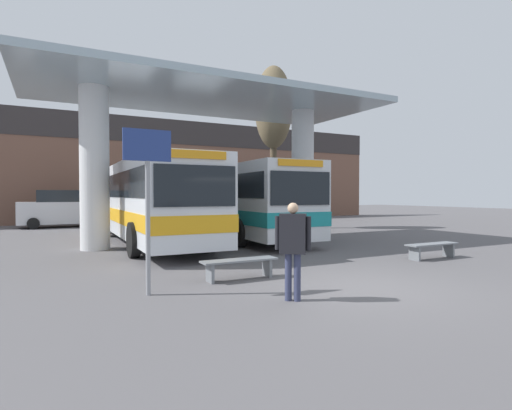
{
  "coord_description": "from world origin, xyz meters",
  "views": [
    {
      "loc": [
        -5.72,
        -6.37,
        1.93
      ],
      "look_at": [
        0.0,
        4.74,
        1.6
      ],
      "focal_mm": 28.0,
      "sensor_mm": 36.0,
      "label": 1
    }
  ],
  "objects_px": {
    "parked_car_street": "(60,209)",
    "waiting_bench_near_pillar": "(240,264)",
    "waiting_bench_mid_platform": "(432,247)",
    "pedestrian_waiting": "(293,241)",
    "transit_bus_center_bay": "(232,199)",
    "info_sign_platform": "(148,178)",
    "poplar_tree_behind_left": "(273,110)",
    "transit_bus_left_bay": "(148,199)"
  },
  "relations": [
    {
      "from": "transit_bus_center_bay",
      "to": "waiting_bench_near_pillar",
      "type": "relative_size",
      "value": 6.76
    },
    {
      "from": "transit_bus_center_bay",
      "to": "waiting_bench_mid_platform",
      "type": "height_order",
      "value": "transit_bus_center_bay"
    },
    {
      "from": "parked_car_street",
      "to": "waiting_bench_near_pillar",
      "type": "bearing_deg",
      "value": -81.1
    },
    {
      "from": "transit_bus_left_bay",
      "to": "parked_car_street",
      "type": "bearing_deg",
      "value": -73.1
    },
    {
      "from": "transit_bus_left_bay",
      "to": "parked_car_street",
      "type": "distance_m",
      "value": 10.49
    },
    {
      "from": "waiting_bench_near_pillar",
      "to": "poplar_tree_behind_left",
      "type": "relative_size",
      "value": 0.19
    },
    {
      "from": "waiting_bench_near_pillar",
      "to": "parked_car_street",
      "type": "xyz_separation_m",
      "value": [
        -3.34,
        18.0,
        0.7
      ]
    },
    {
      "from": "waiting_bench_near_pillar",
      "to": "info_sign_platform",
      "type": "xyz_separation_m",
      "value": [
        -2.15,
        -0.48,
        1.9
      ]
    },
    {
      "from": "waiting_bench_mid_platform",
      "to": "parked_car_street",
      "type": "xyz_separation_m",
      "value": [
        -9.7,
        18.0,
        0.7
      ]
    },
    {
      "from": "info_sign_platform",
      "to": "parked_car_street",
      "type": "height_order",
      "value": "info_sign_platform"
    },
    {
      "from": "transit_bus_center_bay",
      "to": "transit_bus_left_bay",
      "type": "bearing_deg",
      "value": 11.61
    },
    {
      "from": "parked_car_street",
      "to": "transit_bus_left_bay",
      "type": "bearing_deg",
      "value": -74.87
    },
    {
      "from": "transit_bus_left_bay",
      "to": "transit_bus_center_bay",
      "type": "height_order",
      "value": "transit_bus_left_bay"
    },
    {
      "from": "info_sign_platform",
      "to": "poplar_tree_behind_left",
      "type": "xyz_separation_m",
      "value": [
        9.65,
        12.07,
        4.48
      ]
    },
    {
      "from": "transit_bus_left_bay",
      "to": "info_sign_platform",
      "type": "bearing_deg",
      "value": 77.99
    },
    {
      "from": "transit_bus_center_bay",
      "to": "pedestrian_waiting",
      "type": "height_order",
      "value": "transit_bus_center_bay"
    },
    {
      "from": "waiting_bench_near_pillar",
      "to": "poplar_tree_behind_left",
      "type": "distance_m",
      "value": 15.21
    },
    {
      "from": "transit_bus_center_bay",
      "to": "info_sign_platform",
      "type": "distance_m",
      "value": 10.83
    },
    {
      "from": "transit_bus_left_bay",
      "to": "waiting_bench_near_pillar",
      "type": "height_order",
      "value": "transit_bus_left_bay"
    },
    {
      "from": "poplar_tree_behind_left",
      "to": "parked_car_street",
      "type": "relative_size",
      "value": 2.07
    },
    {
      "from": "waiting_bench_mid_platform",
      "to": "parked_car_street",
      "type": "height_order",
      "value": "parked_car_street"
    },
    {
      "from": "waiting_bench_mid_platform",
      "to": "waiting_bench_near_pillar",
      "type": "bearing_deg",
      "value": 180.0
    },
    {
      "from": "transit_bus_left_bay",
      "to": "waiting_bench_mid_platform",
      "type": "relative_size",
      "value": 6.48
    },
    {
      "from": "pedestrian_waiting",
      "to": "poplar_tree_behind_left",
      "type": "relative_size",
      "value": 0.19
    },
    {
      "from": "info_sign_platform",
      "to": "parked_car_street",
      "type": "bearing_deg",
      "value": 93.69
    },
    {
      "from": "waiting_bench_mid_platform",
      "to": "pedestrian_waiting",
      "type": "xyz_separation_m",
      "value": [
        -6.26,
        -2.09,
        0.74
      ]
    },
    {
      "from": "pedestrian_waiting",
      "to": "poplar_tree_behind_left",
      "type": "distance_m",
      "value": 16.55
    },
    {
      "from": "waiting_bench_near_pillar",
      "to": "parked_car_street",
      "type": "height_order",
      "value": "parked_car_street"
    },
    {
      "from": "waiting_bench_mid_platform",
      "to": "parked_car_street",
      "type": "bearing_deg",
      "value": 118.32
    },
    {
      "from": "waiting_bench_near_pillar",
      "to": "poplar_tree_behind_left",
      "type": "bearing_deg",
      "value": 57.11
    },
    {
      "from": "transit_bus_left_bay",
      "to": "transit_bus_center_bay",
      "type": "distance_m",
      "value": 4.02
    },
    {
      "from": "transit_bus_left_bay",
      "to": "poplar_tree_behind_left",
      "type": "relative_size",
      "value": 1.3
    },
    {
      "from": "pedestrian_waiting",
      "to": "parked_car_street",
      "type": "bearing_deg",
      "value": 138.94
    },
    {
      "from": "transit_bus_center_bay",
      "to": "waiting_bench_near_pillar",
      "type": "bearing_deg",
      "value": 69.01
    },
    {
      "from": "waiting_bench_near_pillar",
      "to": "parked_car_street",
      "type": "distance_m",
      "value": 18.32
    },
    {
      "from": "transit_bus_left_bay",
      "to": "info_sign_platform",
      "type": "distance_m",
      "value": 8.66
    },
    {
      "from": "info_sign_platform",
      "to": "pedestrian_waiting",
      "type": "xyz_separation_m",
      "value": [
        2.24,
        -1.61,
        -1.16
      ]
    },
    {
      "from": "waiting_bench_mid_platform",
      "to": "info_sign_platform",
      "type": "height_order",
      "value": "info_sign_platform"
    },
    {
      "from": "waiting_bench_near_pillar",
      "to": "parked_car_street",
      "type": "relative_size",
      "value": 0.4
    },
    {
      "from": "poplar_tree_behind_left",
      "to": "waiting_bench_mid_platform",
      "type": "bearing_deg",
      "value": -95.61
    },
    {
      "from": "waiting_bench_mid_platform",
      "to": "info_sign_platform",
      "type": "distance_m",
      "value": 8.73
    },
    {
      "from": "waiting_bench_mid_platform",
      "to": "info_sign_platform",
      "type": "relative_size",
      "value": 0.58
    }
  ]
}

